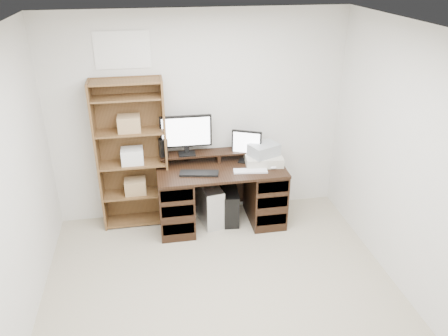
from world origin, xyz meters
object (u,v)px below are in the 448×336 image
object	(u,v)px
monitor_small	(247,145)
printer	(264,159)
monitor_wide	(186,133)
tower_black	(230,206)
bookshelf	(132,154)
tower_silver	(210,203)
desk	(221,194)

from	to	relation	value
monitor_small	printer	size ratio (longest dim) A/B	0.90
monitor_wide	printer	distance (m)	0.97
tower_black	printer	bearing A→B (deg)	6.52
tower_black	bookshelf	world-z (taller)	bookshelf
tower_silver	tower_black	world-z (taller)	tower_silver
monitor_small	monitor_wide	bearing A→B (deg)	-161.93
desk	bookshelf	size ratio (longest dim) A/B	0.83
printer	tower_silver	bearing A→B (deg)	-177.15
tower_silver	tower_black	bearing A→B (deg)	-17.79
printer	bookshelf	xyz separation A→B (m)	(-1.53, 0.19, 0.11)
monitor_small	tower_black	size ratio (longest dim) A/B	0.90
monitor_wide	tower_silver	xyz separation A→B (m)	(0.24, -0.16, -0.89)
tower_silver	monitor_wide	bearing A→B (deg)	136.99
monitor_small	tower_silver	distance (m)	0.86
printer	bookshelf	bearing A→B (deg)	178.02
tower_silver	printer	bearing A→B (deg)	-12.19
printer	tower_silver	distance (m)	0.86
printer	monitor_wide	bearing A→B (deg)	173.60
tower_black	desk	bearing A→B (deg)	-168.04
monitor_small	printer	bearing A→B (deg)	-4.14
printer	tower_black	size ratio (longest dim) A/B	1.00
bookshelf	tower_silver	bearing A→B (deg)	-10.55
desk	printer	size ratio (longest dim) A/B	3.45
bookshelf	tower_black	bearing A→B (deg)	-9.92
tower_silver	bookshelf	world-z (taller)	bookshelf
printer	monitor_small	bearing A→B (deg)	156.48
monitor_wide	tower_black	xyz separation A→B (m)	(0.50, -0.19, -0.93)
monitor_small	printer	distance (m)	0.27
monitor_wide	printer	bearing A→B (deg)	-10.67
tower_silver	monitor_small	bearing A→B (deg)	-0.56
tower_black	tower_silver	bearing A→B (deg)	177.31
tower_silver	bookshelf	xyz separation A→B (m)	(-0.88, 0.16, 0.67)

